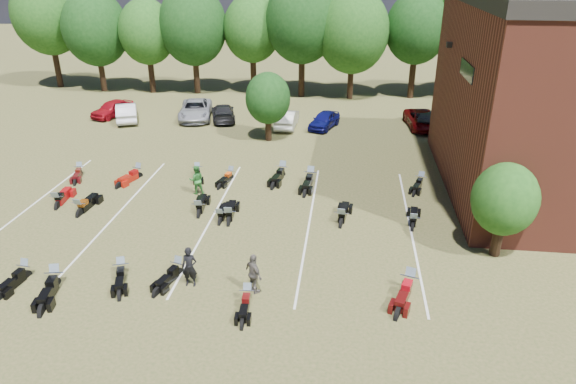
# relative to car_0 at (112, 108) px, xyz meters

# --- Properties ---
(ground) EXTENTS (160.00, 160.00, 0.00)m
(ground) POSITION_rel_car_0_xyz_m (15.86, -19.99, -0.68)
(ground) COLOR brown
(ground) RESTS_ON ground
(car_0) EXTENTS (2.89, 4.29, 1.36)m
(car_0) POSITION_rel_car_0_xyz_m (0.00, 0.00, 0.00)
(car_0) COLOR maroon
(car_0) RESTS_ON ground
(car_1) EXTENTS (3.13, 4.69, 1.46)m
(car_1) POSITION_rel_car_0_xyz_m (1.66, -1.02, 0.05)
(car_1) COLOR silver
(car_1) RESTS_ON ground
(car_2) EXTENTS (3.47, 5.74, 1.49)m
(car_2) POSITION_rel_car_0_xyz_m (7.06, 0.21, 0.07)
(car_2) COLOR gray
(car_2) RESTS_ON ground
(car_3) EXTENTS (2.93, 4.75, 1.28)m
(car_3) POSITION_rel_car_0_xyz_m (9.41, 0.09, -0.04)
(car_3) COLOR black
(car_3) RESTS_ON ground
(car_4) EXTENTS (2.65, 4.04, 1.28)m
(car_4) POSITION_rel_car_0_xyz_m (17.73, -1.09, -0.04)
(car_4) COLOR #0C0D55
(car_4) RESTS_ON ground
(car_5) EXTENTS (1.54, 4.16, 1.36)m
(car_5) POSITION_rel_car_0_xyz_m (14.82, -1.22, 0.00)
(car_5) COLOR #A5A5A1
(car_5) RESTS_ON ground
(car_6) EXTENTS (2.74, 4.98, 1.32)m
(car_6) POSITION_rel_car_0_xyz_m (25.30, -0.18, -0.02)
(car_6) COLOR #550406
(car_6) RESTS_ON ground
(car_7) EXTENTS (2.50, 4.61, 1.27)m
(car_7) POSITION_rel_car_0_xyz_m (25.72, 0.26, -0.04)
(car_7) COLOR #343438
(car_7) RESTS_ON ground
(person_black) EXTENTS (0.64, 0.43, 1.71)m
(person_black) POSITION_rel_car_0_xyz_m (13.51, -22.89, 0.18)
(person_black) COLOR black
(person_black) RESTS_ON ground
(person_green) EXTENTS (0.99, 0.88, 1.68)m
(person_green) POSITION_rel_car_0_xyz_m (11.29, -14.19, 0.16)
(person_green) COLOR #2A702A
(person_green) RESTS_ON ground
(person_grey) EXTENTS (1.00, 1.02, 1.73)m
(person_grey) POSITION_rel_car_0_xyz_m (16.15, -23.06, 0.19)
(person_grey) COLOR #564F49
(person_grey) RESTS_ON ground
(motorcycle_0) EXTENTS (0.89, 2.18, 1.19)m
(motorcycle_0) POSITION_rel_car_0_xyz_m (6.52, -23.20, -0.68)
(motorcycle_0) COLOR black
(motorcycle_0) RESTS_ON ground
(motorcycle_1) EXTENTS (1.26, 2.52, 1.35)m
(motorcycle_1) POSITION_rel_car_0_xyz_m (8.11, -23.62, -0.68)
(motorcycle_1) COLOR black
(motorcycle_1) RESTS_ON ground
(motorcycle_2) EXTENTS (1.34, 2.23, 1.19)m
(motorcycle_2) POSITION_rel_car_0_xyz_m (10.46, -22.60, -0.68)
(motorcycle_2) COLOR black
(motorcycle_2) RESTS_ON ground
(motorcycle_3) EXTENTS (1.20, 2.19, 1.16)m
(motorcycle_3) POSITION_rel_car_0_xyz_m (12.75, -22.23, -0.68)
(motorcycle_3) COLOR black
(motorcycle_3) RESTS_ON ground
(motorcycle_5) EXTENTS (0.75, 2.03, 1.11)m
(motorcycle_5) POSITION_rel_car_0_xyz_m (16.01, -23.74, -0.68)
(motorcycle_5) COLOR black
(motorcycle_5) RESTS_ON ground
(motorcycle_6) EXTENTS (1.52, 2.60, 1.38)m
(motorcycle_6) POSITION_rel_car_0_xyz_m (22.27, -22.23, -0.68)
(motorcycle_6) COLOR #3F0909
(motorcycle_6) RESTS_ON ground
(motorcycle_7) EXTENTS (1.03, 2.46, 1.33)m
(motorcycle_7) POSITION_rel_car_0_xyz_m (4.40, -16.83, -0.68)
(motorcycle_7) COLOR maroon
(motorcycle_7) RESTS_ON ground
(motorcycle_8) EXTENTS (0.92, 2.48, 1.36)m
(motorcycle_8) POSITION_rel_car_0_xyz_m (6.00, -17.51, -0.68)
(motorcycle_8) COLOR black
(motorcycle_8) RESTS_ON ground
(motorcycle_9) EXTENTS (0.98, 2.42, 1.32)m
(motorcycle_9) POSITION_rel_car_0_xyz_m (12.13, -16.84, -0.68)
(motorcycle_9) COLOR black
(motorcycle_9) RESTS_ON ground
(motorcycle_10) EXTENTS (0.99, 2.50, 1.36)m
(motorcycle_10) POSITION_rel_car_0_xyz_m (13.86, -17.50, -0.68)
(motorcycle_10) COLOR black
(motorcycle_10) RESTS_ON ground
(motorcycle_11) EXTENTS (0.70, 2.15, 1.19)m
(motorcycle_11) POSITION_rel_car_0_xyz_m (13.41, -17.51, -0.68)
(motorcycle_11) COLOR black
(motorcycle_11) RESTS_ON ground
(motorcycle_12) EXTENTS (1.08, 2.55, 1.38)m
(motorcycle_12) POSITION_rel_car_0_xyz_m (19.45, -17.02, -0.68)
(motorcycle_12) COLOR black
(motorcycle_12) RESTS_ON ground
(motorcycle_13) EXTENTS (1.02, 2.34, 1.26)m
(motorcycle_13) POSITION_rel_car_0_xyz_m (22.95, -16.97, -0.68)
(motorcycle_13) COLOR black
(motorcycle_13) RESTS_ON ground
(motorcycle_14) EXTENTS (1.17, 2.12, 1.13)m
(motorcycle_14) POSITION_rel_car_0_xyz_m (3.40, -12.40, -0.68)
(motorcycle_14) COLOR #3E080C
(motorcycle_14) RESTS_ON ground
(motorcycle_15) EXTENTS (1.44, 2.40, 1.28)m
(motorcycle_15) POSITION_rel_car_0_xyz_m (7.09, -12.37, -0.68)
(motorcycle_15) COLOR maroon
(motorcycle_15) RESTS_ON ground
(motorcycle_16) EXTENTS (1.23, 2.12, 1.13)m
(motorcycle_16) POSITION_rel_car_0_xyz_m (10.57, -11.61, -0.68)
(motorcycle_16) COLOR black
(motorcycle_16) RESTS_ON ground
(motorcycle_17) EXTENTS (1.08, 2.10, 1.12)m
(motorcycle_17) POSITION_rel_car_0_xyz_m (12.71, -11.95, -0.68)
(motorcycle_17) COLOR black
(motorcycle_17) RESTS_ON ground
(motorcycle_18) EXTENTS (1.04, 2.59, 1.41)m
(motorcycle_18) POSITION_rel_car_0_xyz_m (17.51, -11.95, -0.68)
(motorcycle_18) COLOR black
(motorcycle_18) RESTS_ON ground
(motorcycle_19) EXTENTS (1.21, 2.57, 1.38)m
(motorcycle_19) POSITION_rel_car_0_xyz_m (15.75, -11.21, -0.68)
(motorcycle_19) COLOR black
(motorcycle_19) RESTS_ON ground
(motorcycle_20) EXTENTS (1.32, 2.21, 1.17)m
(motorcycle_20) POSITION_rel_car_0_xyz_m (23.92, -11.56, -0.68)
(motorcycle_20) COLOR black
(motorcycle_20) RESTS_ON ground
(tree_line) EXTENTS (56.00, 6.00, 9.79)m
(tree_line) POSITION_rel_car_0_xyz_m (14.86, 9.01, 5.63)
(tree_line) COLOR black
(tree_line) RESTS_ON ground
(young_tree_near_building) EXTENTS (2.80, 2.80, 4.16)m
(young_tree_near_building) POSITION_rel_car_0_xyz_m (26.36, -18.99, 2.07)
(young_tree_near_building) COLOR black
(young_tree_near_building) RESTS_ON ground
(young_tree_midfield) EXTENTS (3.20, 3.20, 4.70)m
(young_tree_midfield) POSITION_rel_car_0_xyz_m (13.86, -4.49, 2.42)
(young_tree_midfield) COLOR black
(young_tree_midfield) RESTS_ON ground
(parking_lines) EXTENTS (20.10, 14.00, 0.01)m
(parking_lines) POSITION_rel_car_0_xyz_m (12.86, -16.99, -0.67)
(parking_lines) COLOR silver
(parking_lines) RESTS_ON ground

